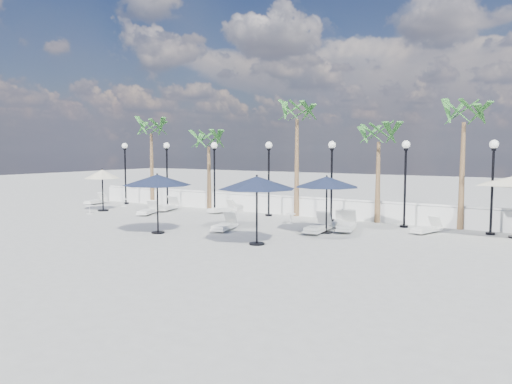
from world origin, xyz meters
The scene contains 30 objects.
ground centered at (0.00, 0.00, 0.00)m, with size 100.00×100.00×0.00m, color gray.
balustrade centered at (0.00, 7.50, 0.47)m, with size 26.00×0.30×1.01m.
lamppost_0 centered at (-10.50, 6.50, 2.49)m, with size 0.36×0.36×3.84m.
lamppost_1 centered at (-7.00, 6.50, 2.49)m, with size 0.36×0.36×3.84m.
lamppost_2 centered at (-3.50, 6.50, 2.49)m, with size 0.36×0.36×3.84m.
lamppost_3 centered at (0.00, 6.50, 2.49)m, with size 0.36×0.36×3.84m.
lamppost_4 centered at (3.50, 6.50, 2.49)m, with size 0.36×0.36×3.84m.
lamppost_5 centered at (7.00, 6.50, 2.49)m, with size 0.36×0.36×3.84m.
lamppost_6 centered at (10.50, 6.50, 2.49)m, with size 0.36×0.36×3.84m.
palm_0 centered at (-9.00, 7.30, 4.53)m, with size 2.60×2.60×5.50m.
palm_1 centered at (-4.50, 7.30, 3.75)m, with size 2.60×2.60×4.70m.
palm_2 centered at (1.20, 7.30, 5.12)m, with size 2.60×2.60×6.10m.
palm_3 centered at (5.50, 7.30, 3.95)m, with size 2.60×2.60×4.90m.
palm_4 centered at (9.20, 7.30, 4.73)m, with size 2.60×2.60×5.70m.
lounger_0 centered at (-12.00, 5.39, 0.21)m, with size 0.85×1.74×0.63m.
lounger_1 centered at (-5.65, 3.50, 0.21)m, with size 1.13×1.78×0.64m.
lounger_2 centered at (-2.77, 6.22, 0.22)m, with size 0.94×1.80×0.65m.
lounger_3 centered at (-5.95, 5.38, 0.23)m, with size 1.07×1.95×0.70m.
lounger_4 centered at (5.20, 4.26, 0.25)m, with size 1.15×2.11×0.76m.
lounger_5 centered at (0.78, 1.55, 0.23)m, with size 0.97×1.87×0.67m.
lounger_6 centered at (4.49, 5.21, 0.21)m, with size 1.01×1.75×0.63m.
lounger_7 centered at (4.39, 3.16, 0.24)m, with size 0.82×2.00×0.73m.
lounger_8 centered at (8.23, 5.44, 0.21)m, with size 1.00×1.71×0.61m.
side_table_0 centered at (-9.65, 5.54, 0.27)m, with size 0.46×0.46×0.45m.
side_table_1 centered at (-8.51, 2.08, 0.28)m, with size 0.47×0.47×0.46m.
side_table_2 centered at (2.20, 4.81, 0.28)m, with size 0.48×0.48×0.46m.
parasol_navy_left centered at (-1.15, -0.47, 2.19)m, with size 2.82×2.82×2.49m.
parasol_navy_mid centered at (4.70, 3.29, 2.11)m, with size 2.68×2.68×2.40m.
parasol_navy_right centered at (3.60, -0.35, 2.24)m, with size 2.85×2.85×2.55m.
parasol_cream_small centered at (-8.92, 3.33, 2.03)m, with size 1.94×1.94×2.38m.
Camera 1 is at (13.18, -15.50, 3.49)m, focal length 35.00 mm.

